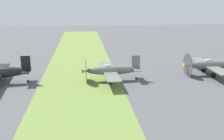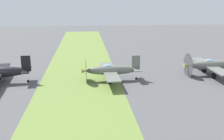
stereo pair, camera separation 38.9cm
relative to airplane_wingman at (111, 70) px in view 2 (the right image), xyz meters
The scene contains 3 objects.
grass_verge 5.33m from the airplane_wingman, 121.25° to the left, with size 120.00×11.00×0.01m, color olive.
airplane_wingman is the anchor object (origin of this frame).
airplane_trail 15.26m from the airplane_wingman, 85.20° to the right, with size 10.81×8.61×3.88m.
Camera 2 is at (-33.92, -11.55, 11.37)m, focal length 43.84 mm.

